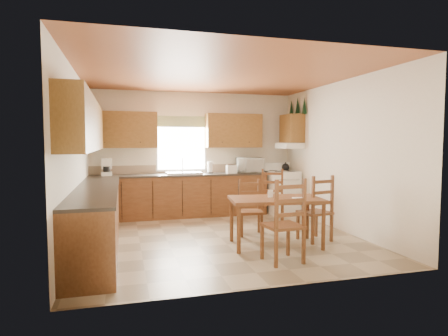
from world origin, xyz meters
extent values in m
plane|color=gray|center=(0.00, 0.00, 0.00)|extent=(4.50, 4.50, 0.00)
plane|color=#9A542E|center=(0.00, 0.00, 2.70)|extent=(4.50, 4.50, 0.00)
plane|color=beige|center=(-2.25, 0.00, 1.35)|extent=(4.50, 4.50, 0.00)
plane|color=beige|center=(2.25, 0.00, 1.35)|extent=(4.50, 4.50, 0.00)
plane|color=beige|center=(0.00, 2.25, 1.35)|extent=(4.50, 4.50, 0.00)
plane|color=beige|center=(0.00, -2.25, 1.35)|extent=(4.50, 4.50, 0.00)
cube|color=brown|center=(-0.38, 1.95, 0.44)|extent=(3.75, 0.60, 0.88)
cube|color=brown|center=(-1.95, -0.15, 0.44)|extent=(0.60, 3.60, 0.88)
cube|color=#332C26|center=(-0.38, 1.95, 0.90)|extent=(3.75, 0.63, 0.04)
cube|color=#332C26|center=(-1.95, -0.15, 0.90)|extent=(0.63, 3.60, 0.04)
cube|color=#87725A|center=(-0.38, 2.24, 1.01)|extent=(3.75, 0.01, 0.18)
cube|color=brown|center=(-1.55, 2.08, 1.85)|extent=(1.41, 0.33, 0.75)
cube|color=brown|center=(0.86, 2.08, 1.85)|extent=(1.25, 0.33, 0.75)
cube|color=brown|center=(-2.08, -0.15, 1.85)|extent=(0.33, 3.60, 0.75)
cube|color=brown|center=(2.08, 1.65, 1.90)|extent=(0.33, 0.62, 0.62)
cube|color=white|center=(2.03, 1.65, 1.52)|extent=(0.44, 0.62, 0.12)
cube|color=white|center=(-0.30, 2.22, 1.55)|extent=(1.13, 0.02, 1.18)
cube|color=white|center=(-0.30, 2.21, 1.55)|extent=(1.05, 0.01, 1.10)
cube|color=#3E6230|center=(-0.30, 2.19, 2.05)|extent=(1.19, 0.01, 0.24)
cube|color=silver|center=(-0.30, 1.95, 0.94)|extent=(0.75, 0.45, 0.04)
cone|color=black|center=(2.21, 1.33, 2.38)|extent=(0.22, 0.22, 0.36)
cone|color=black|center=(2.21, 1.65, 2.42)|extent=(0.22, 0.22, 0.36)
cone|color=black|center=(2.21, 1.97, 2.38)|extent=(0.22, 0.22, 0.36)
cube|color=white|center=(1.88, 1.70, 0.47)|extent=(0.63, 0.65, 0.94)
cube|color=white|center=(-1.87, 1.94, 1.08)|extent=(0.22, 0.26, 0.33)
cylinder|color=white|center=(0.28, 1.97, 1.05)|extent=(0.14, 0.14, 0.25)
cube|color=white|center=(0.74, 1.85, 1.01)|extent=(0.22, 0.15, 0.18)
imported|color=white|center=(1.20, 1.95, 1.08)|extent=(0.59, 0.46, 0.33)
cube|color=brown|center=(0.71, -0.69, 0.37)|extent=(1.48, 0.97, 0.75)
cube|color=brown|center=(0.49, -1.43, 0.56)|extent=(0.52, 0.50, 1.12)
cube|color=brown|center=(1.44, -0.57, 0.53)|extent=(0.53, 0.51, 1.07)
cube|color=brown|center=(1.23, 0.70, 0.53)|extent=(0.57, 0.56, 1.06)
cube|color=brown|center=(0.56, 0.04, 0.47)|extent=(0.46, 0.45, 0.94)
cube|color=white|center=(1.01, -0.86, 0.75)|extent=(0.27, 0.30, 0.00)
cube|color=white|center=(0.65, -0.62, 0.80)|extent=(0.09, 0.03, 0.11)
camera|label=1|loc=(-1.56, -5.99, 1.61)|focal=30.00mm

